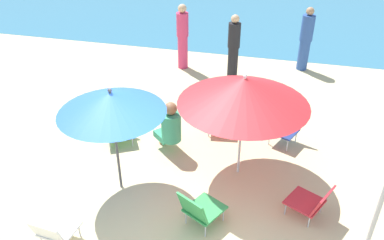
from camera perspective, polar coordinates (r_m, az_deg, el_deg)
ground_plane at (r=5.75m, az=-1.57°, el=-15.55°), size 40.00×40.00×0.00m
umbrella_blue at (r=5.62m, az=-11.65°, el=2.51°), size 1.56×1.56×1.77m
umbrella_red at (r=5.90m, az=7.54°, el=4.22°), size 2.01×2.01×1.81m
beach_chair_a at (r=7.60m, az=4.08°, el=0.92°), size 0.57×0.58×0.65m
beach_chair_b at (r=7.44m, az=-10.60°, el=-1.07°), size 0.70×0.70×0.54m
beach_chair_c at (r=5.95m, az=16.99°, el=-11.23°), size 0.71×0.67×0.57m
beach_chair_d at (r=7.44m, az=13.61°, el=-0.62°), size 0.64×0.68×0.68m
beach_chair_e at (r=5.55m, az=1.12°, el=-12.75°), size 0.67×0.73×0.65m
beach_chair_f at (r=5.62m, az=-19.42°, el=-14.90°), size 0.50×0.54×0.56m
person_a at (r=10.41m, az=16.18°, el=11.20°), size 0.31×0.31×1.61m
person_b at (r=10.10m, az=-1.37°, el=12.02°), size 0.30×0.30×1.65m
person_c at (r=6.88m, az=-3.22°, el=-0.98°), size 0.56×0.54×1.02m
person_d at (r=9.62m, az=6.06°, el=10.53°), size 0.29×0.29×1.57m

